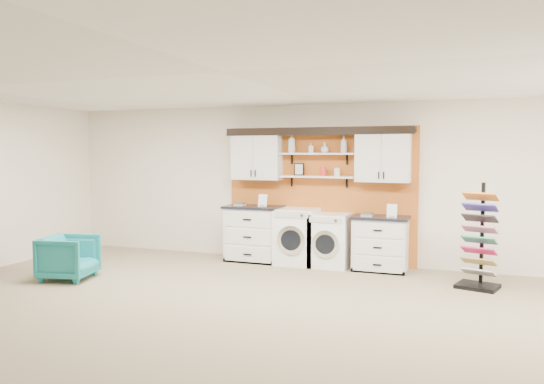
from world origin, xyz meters
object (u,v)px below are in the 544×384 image
at_px(base_cabinet_left, 254,233).
at_px(dryer, 330,240).
at_px(washer, 297,236).
at_px(sample_rack, 479,254).
at_px(armchair, 69,257).
at_px(base_cabinet_right, 380,243).

height_order(base_cabinet_left, dryer, base_cabinet_left).
relative_size(washer, sample_rack, 0.64).
bearing_deg(sample_rack, armchair, -148.58).
bearing_deg(base_cabinet_left, sample_rack, -9.97).
distance_m(base_cabinet_left, washer, 0.81).
xyz_separation_m(base_cabinet_left, armchair, (-2.15, -2.28, -0.16)).
relative_size(washer, armchair, 1.31).
bearing_deg(base_cabinet_right, sample_rack, -23.74).
height_order(dryer, sample_rack, sample_rack).
relative_size(dryer, sample_rack, 0.60).
bearing_deg(base_cabinet_left, washer, -0.24).
relative_size(base_cabinet_right, armchair, 1.24).
xyz_separation_m(washer, dryer, (0.59, -0.00, -0.03)).
xyz_separation_m(base_cabinet_left, washer, (0.81, -0.00, -0.01)).
distance_m(base_cabinet_left, sample_rack, 3.82).
relative_size(dryer, armchair, 1.22).
bearing_deg(dryer, base_cabinet_right, 0.23).
relative_size(base_cabinet_right, washer, 0.94).
xyz_separation_m(base_cabinet_left, dryer, (1.41, -0.00, -0.04)).
height_order(sample_rack, armchair, sample_rack).
bearing_deg(sample_rack, dryer, -179.45).
distance_m(base_cabinet_right, washer, 1.45).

